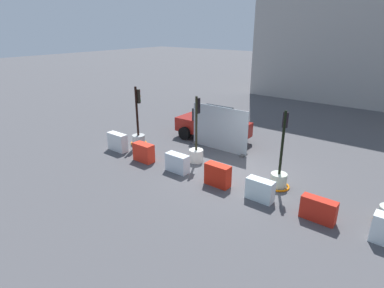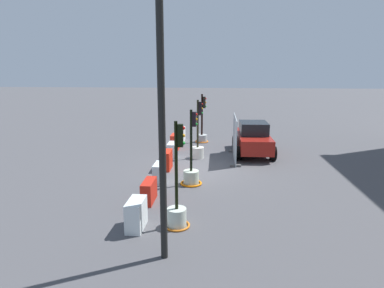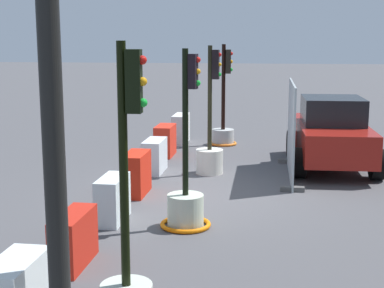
% 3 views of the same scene
% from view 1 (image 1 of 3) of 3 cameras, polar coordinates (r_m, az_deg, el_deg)
% --- Properties ---
extents(ground_plane, '(120.00, 120.00, 0.00)m').
position_cam_1_polar(ground_plane, '(13.46, 7.48, -5.11)').
color(ground_plane, '#4C4C50').
extents(traffic_light_0, '(0.83, 0.83, 2.97)m').
position_cam_1_polar(traffic_light_0, '(16.63, -9.59, 1.78)').
color(traffic_light_0, '#ABAFAF').
rests_on(traffic_light_0, ground_plane).
extents(traffic_light_1, '(0.64, 0.64, 2.99)m').
position_cam_1_polar(traffic_light_1, '(14.19, 0.77, -1.06)').
color(traffic_light_1, silver).
rests_on(traffic_light_1, ground_plane).
extents(traffic_light_2, '(0.86, 0.86, 3.00)m').
position_cam_1_polar(traffic_light_2, '(12.46, 15.35, -5.54)').
color(traffic_light_2, beige).
rests_on(traffic_light_2, ground_plane).
extents(construction_barrier_0, '(1.10, 0.42, 0.87)m').
position_cam_1_polar(construction_barrier_0, '(15.93, -13.22, 0.35)').
color(construction_barrier_0, silver).
rests_on(construction_barrier_0, ground_plane).
extents(construction_barrier_1, '(0.99, 0.47, 0.83)m').
position_cam_1_polar(construction_barrier_1, '(14.46, -8.66, -1.51)').
color(construction_barrier_1, red).
rests_on(construction_barrier_1, ground_plane).
extents(construction_barrier_2, '(1.03, 0.45, 0.78)m').
position_cam_1_polar(construction_barrier_2, '(13.31, -2.65, -3.42)').
color(construction_barrier_2, silver).
rests_on(construction_barrier_2, ground_plane).
extents(construction_barrier_3, '(1.00, 0.44, 0.86)m').
position_cam_1_polar(construction_barrier_3, '(12.20, 4.63, -5.58)').
color(construction_barrier_3, red).
rests_on(construction_barrier_3, ground_plane).
extents(construction_barrier_4, '(0.98, 0.42, 0.79)m').
position_cam_1_polar(construction_barrier_4, '(11.45, 12.11, -8.06)').
color(construction_barrier_4, silver).
rests_on(construction_barrier_4, ground_plane).
extents(construction_barrier_5, '(1.08, 0.39, 0.76)m').
position_cam_1_polar(construction_barrier_5, '(10.88, 21.73, -10.90)').
color(construction_barrier_5, red).
rests_on(construction_barrier_5, ground_plane).
extents(car_red_compact, '(3.95, 2.09, 1.73)m').
position_cam_1_polar(car_red_compact, '(16.93, 3.74, 3.53)').
color(car_red_compact, maroon).
rests_on(car_red_compact, ground_plane).
extents(building_main_facade, '(11.96, 7.92, 14.77)m').
position_cam_1_polar(building_main_facade, '(30.44, 25.35, 21.80)').
color(building_main_facade, '#A6A29D').
rests_on(building_main_facade, ground_plane).
extents(site_fence_panel, '(3.10, 0.50, 2.17)m').
position_cam_1_polar(site_fence_panel, '(15.49, 4.92, 2.56)').
color(site_fence_panel, '#98A5AB').
rests_on(site_fence_panel, ground_plane).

